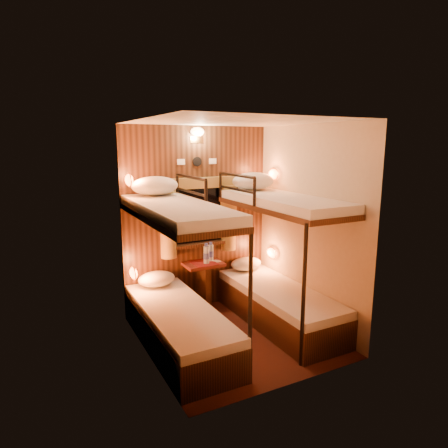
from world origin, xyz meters
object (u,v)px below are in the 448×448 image
bunk_right (279,280)px  bottle_right (211,253)px  bunk_left (178,298)px  table (204,280)px  bottle_left (206,255)px

bunk_right → bottle_right: size_ratio=7.34×
bunk_left → bottle_right: size_ratio=7.34×
bunk_right → bottle_right: (-0.52, 0.82, 0.20)m
bunk_right → bunk_left: bearing=180.0°
table → bottle_right: size_ratio=2.53×
bunk_right → table: (-0.65, 0.78, -0.14)m
table → bottle_left: 0.35m
bottle_left → bottle_right: (0.10, 0.08, -0.00)m
bunk_left → bottle_left: bunk_left is taller
bunk_left → bunk_right: same height
table → bottle_right: 0.37m
bunk_left → bottle_right: bearing=46.7°
table → bottle_right: bottle_right is taller
bunk_left → table: size_ratio=2.90×
bunk_right → table: size_ratio=2.90×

